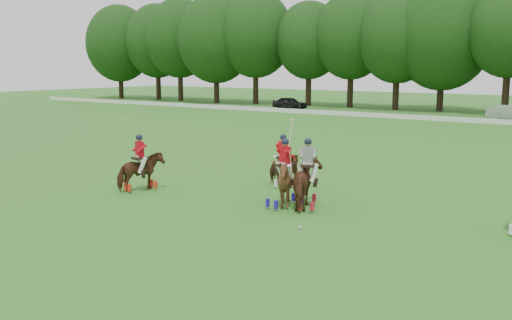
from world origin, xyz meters
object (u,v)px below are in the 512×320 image
Objects in this scene: polo_red_b at (283,168)px; car_left at (290,103)px; polo_red_c at (285,182)px; polo_ball at (300,227)px; polo_red_a at (140,171)px; car_mid at (510,113)px; polo_stripe_a at (307,183)px.

car_left is at bearing 121.35° from polo_red_b.
polo_ball is (1.80, -1.99, -0.83)m from polo_red_c.
polo_red_a reaches higher than car_left.
polo_red_b is at bearing -147.90° from car_left.
polo_red_c is at bearing 132.12° from polo_ball.
car_mid is 1.69× the size of polo_red_c.
car_mid is at bearing 93.23° from polo_ball.
polo_stripe_a is at bearing -146.77° from car_left.
car_left is 43.89m from polo_red_a.
polo_red_a reaches higher than car_mid.
polo_red_b reaches higher than polo_red_c.
car_mid is 40.44m from polo_red_a.
polo_red_c is at bearing 10.02° from polo_red_a.
polo_stripe_a is at bearing 115.40° from polo_ball.
polo_red_c is at bearing -56.38° from polo_red_b.
polo_red_b reaches higher than car_mid.
car_left is 1.67× the size of polo_stripe_a.
car_mid is 38.70m from polo_stripe_a.
polo_red_b is 1.10× the size of polo_stripe_a.
polo_ball is (7.81, -0.93, -0.76)m from polo_red_a.
polo_red_a is 1.14× the size of polo_stripe_a.
polo_ball is at bearing -47.88° from polo_red_c.
polo_ball is at bearing -52.68° from polo_red_b.
polo_stripe_a is (6.70, 1.39, 0.09)m from polo_red_a.
polo_ball is (2.31, -41.00, -0.62)m from car_mid.
polo_red_a is 1.15× the size of polo_red_c.
polo_red_c is (23.93, -39.01, 0.19)m from car_left.
polo_stripe_a is 26.96× the size of polo_ball.
car_left is 1.00× the size of car_mid.
polo_red_a is 5.68m from polo_red_b.
car_mid is at bearing 90.75° from polo_red_c.
polo_ball is at bearing -6.81° from polo_red_a.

